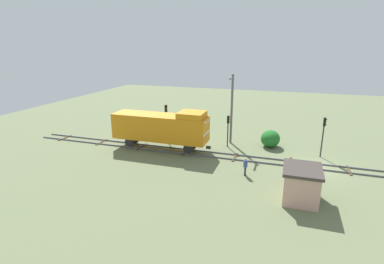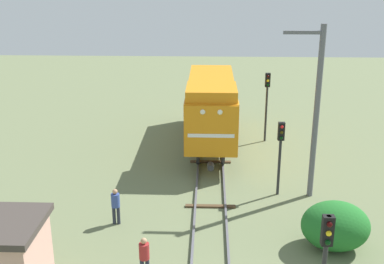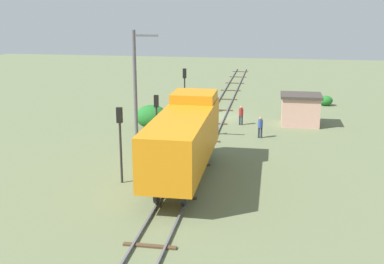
{
  "view_description": "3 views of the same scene",
  "coord_description": "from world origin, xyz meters",
  "px_view_note": "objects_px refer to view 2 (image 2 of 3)",
  "views": [
    {
      "loc": [
        -30.43,
        3.34,
        11.91
      ],
      "look_at": [
        0.55,
        13.54,
        2.3
      ],
      "focal_mm": 28.0,
      "sensor_mm": 36.0,
      "label": 1
    },
    {
      "loc": [
        -0.11,
        -12.26,
        10.8
      ],
      "look_at": [
        -1.16,
        15.96,
        1.26
      ],
      "focal_mm": 45.0,
      "sensor_mm": 36.0,
      "label": 2
    },
    {
      "loc": [
        -5.02,
        43.87,
        10.36
      ],
      "look_at": [
        0.27,
        12.63,
        1.85
      ],
      "focal_mm": 45.0,
      "sensor_mm": 36.0,
      "label": 3
    }
  ],
  "objects_px": {
    "locomotive": "(211,104)",
    "worker_by_signal": "(116,204)",
    "worker_near_track": "(144,255)",
    "catenary_mast": "(316,109)",
    "traffic_signal_mid": "(280,145)",
    "traffic_signal_far": "(267,95)",
    "traffic_signal_near": "(325,259)"
  },
  "relations": [
    {
      "from": "locomotive",
      "to": "worker_by_signal",
      "type": "relative_size",
      "value": 6.82
    },
    {
      "from": "worker_near_track",
      "to": "catenary_mast",
      "type": "distance_m",
      "value": 10.86
    },
    {
      "from": "catenary_mast",
      "to": "worker_by_signal",
      "type": "bearing_deg",
      "value": -160.65
    },
    {
      "from": "traffic_signal_mid",
      "to": "catenary_mast",
      "type": "height_order",
      "value": "catenary_mast"
    },
    {
      "from": "traffic_signal_far",
      "to": "catenary_mast",
      "type": "xyz_separation_m",
      "value": [
        1.34,
        -8.08,
        1.34
      ]
    },
    {
      "from": "traffic_signal_far",
      "to": "worker_near_track",
      "type": "bearing_deg",
      "value": -111.45
    },
    {
      "from": "traffic_signal_near",
      "to": "catenary_mast",
      "type": "distance_m",
      "value": 10.6
    },
    {
      "from": "locomotive",
      "to": "worker_near_track",
      "type": "height_order",
      "value": "locomotive"
    },
    {
      "from": "locomotive",
      "to": "traffic_signal_near",
      "type": "relative_size",
      "value": 2.62
    },
    {
      "from": "traffic_signal_far",
      "to": "catenary_mast",
      "type": "height_order",
      "value": "catenary_mast"
    },
    {
      "from": "traffic_signal_near",
      "to": "traffic_signal_mid",
      "type": "height_order",
      "value": "traffic_signal_near"
    },
    {
      "from": "locomotive",
      "to": "traffic_signal_mid",
      "type": "bearing_deg",
      "value": -64.32
    },
    {
      "from": "traffic_signal_mid",
      "to": "traffic_signal_far",
      "type": "relative_size",
      "value": 0.83
    },
    {
      "from": "traffic_signal_far",
      "to": "traffic_signal_mid",
      "type": "bearing_deg",
      "value": -91.43
    },
    {
      "from": "traffic_signal_mid",
      "to": "catenary_mast",
      "type": "distance_m",
      "value": 2.4
    },
    {
      "from": "worker_near_track",
      "to": "catenary_mast",
      "type": "bearing_deg",
      "value": 140.32
    },
    {
      "from": "worker_near_track",
      "to": "worker_by_signal",
      "type": "height_order",
      "value": "same"
    },
    {
      "from": "worker_by_signal",
      "to": "catenary_mast",
      "type": "xyz_separation_m",
      "value": [
        9.14,
        3.21,
        3.51
      ]
    },
    {
      "from": "traffic_signal_near",
      "to": "worker_by_signal",
      "type": "relative_size",
      "value": 2.6
    },
    {
      "from": "worker_near_track",
      "to": "catenary_mast",
      "type": "height_order",
      "value": "catenary_mast"
    },
    {
      "from": "locomotive",
      "to": "traffic_signal_near",
      "type": "distance_m",
      "value": 17.77
    },
    {
      "from": "locomotive",
      "to": "worker_by_signal",
      "type": "xyz_separation_m",
      "value": [
        -4.2,
        -10.34,
        -1.78
      ]
    },
    {
      "from": "locomotive",
      "to": "traffic_signal_far",
      "type": "relative_size",
      "value": 2.53
    },
    {
      "from": "traffic_signal_mid",
      "to": "traffic_signal_near",
      "type": "bearing_deg",
      "value": -91.1
    },
    {
      "from": "traffic_signal_mid",
      "to": "worker_near_track",
      "type": "height_order",
      "value": "traffic_signal_mid"
    },
    {
      "from": "locomotive",
      "to": "worker_by_signal",
      "type": "distance_m",
      "value": 11.3
    },
    {
      "from": "traffic_signal_near",
      "to": "traffic_signal_mid",
      "type": "xyz_separation_m",
      "value": [
        0.2,
        10.41,
        -0.39
      ]
    },
    {
      "from": "locomotive",
      "to": "catenary_mast",
      "type": "xyz_separation_m",
      "value": [
        4.94,
        -7.13,
        1.73
      ]
    },
    {
      "from": "traffic_signal_far",
      "to": "worker_near_track",
      "type": "relative_size",
      "value": 2.69
    },
    {
      "from": "traffic_signal_near",
      "to": "traffic_signal_far",
      "type": "bearing_deg",
      "value": 88.76
    },
    {
      "from": "traffic_signal_mid",
      "to": "worker_near_track",
      "type": "xyz_separation_m",
      "value": [
        -5.8,
        -7.25,
        -1.67
      ]
    },
    {
      "from": "traffic_signal_near",
      "to": "traffic_signal_mid",
      "type": "bearing_deg",
      "value": 88.9
    }
  ]
}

